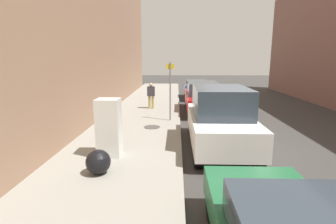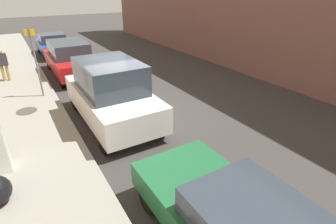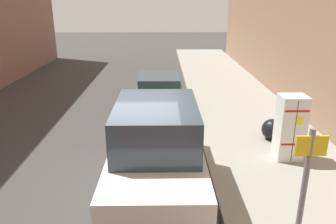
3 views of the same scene
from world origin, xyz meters
The scene contains 11 objects.
ground_plane centered at (0.00, 0.00, 0.00)m, with size 80.00×80.00×0.00m, color #383533.
sidewalk_slab centered at (-4.02, 0.00, 0.08)m, with size 3.93×44.00×0.17m, color gray.
building_facade_near centered at (-7.16, 0.00, 4.75)m, with size 2.35×39.60×9.50m, color #937056.
discarded_refrigerator centered at (-4.26, -1.24, 1.05)m, with size 0.69×0.62×1.76m.
manhole_cover centered at (-3.29, 2.15, 0.17)m, with size 0.70×0.70×0.02m, color #47443F.
street_sign_post centered at (-2.53, 3.48, 1.70)m, with size 0.36×0.07×2.76m.
trash_bag centered at (-4.23, -2.52, 0.49)m, with size 0.64×0.64×0.64m, color black.
pedestrian_walking_far centered at (-3.74, 6.47, 1.02)m, with size 0.44×0.22×1.51m.
parked_van_white centered at (-0.72, 0.08, 1.05)m, with size 2.02×4.61×2.14m.
parked_suv_red centered at (-0.72, 6.32, 0.90)m, with size 1.92×4.77×1.75m.
parked_hatchback_blue centered at (-0.72, 11.55, 0.74)m, with size 1.74×3.88×1.44m.
Camera 1 is at (-2.23, -8.78, 3.10)m, focal length 28.00 mm.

